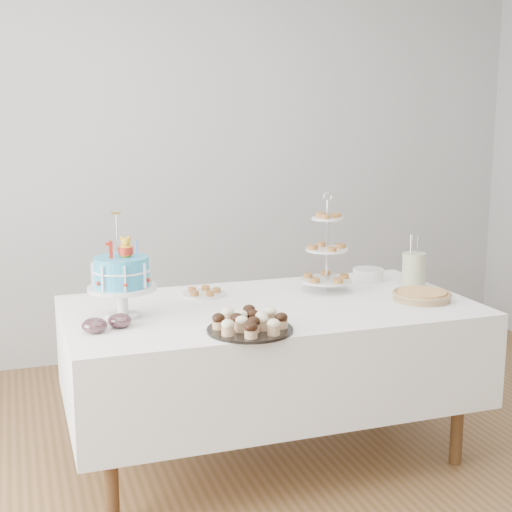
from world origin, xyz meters
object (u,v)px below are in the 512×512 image
object	(u,v)px
pastry_plate	(204,292)
jam_bowl_b	(95,326)
cupcake_tray	(250,322)
plate_stack	(368,274)
tiered_stand	(327,250)
birthday_cake	(122,290)
jam_bowl_a	(119,321)
pie	(422,295)
table	(270,350)
utensil_pitcher	(414,268)

from	to	relation	value
pastry_plate	jam_bowl_b	xyz separation A→B (m)	(-0.59, -0.46, 0.01)
cupcake_tray	plate_stack	world-z (taller)	cupcake_tray
tiered_stand	birthday_cake	bearing A→B (deg)	-171.53
plate_stack	birthday_cake	bearing A→B (deg)	-167.65
pastry_plate	jam_bowl_a	xyz separation A→B (m)	(-0.48, -0.42, 0.01)
plate_stack	pie	bearing A→B (deg)	-84.62
table	pie	distance (m)	0.78
pastry_plate	jam_bowl_a	world-z (taller)	jam_bowl_a
table	utensil_pitcher	xyz separation A→B (m)	(0.84, 0.11, 0.32)
birthday_cake	tiered_stand	bearing A→B (deg)	10.37
tiered_stand	utensil_pitcher	xyz separation A→B (m)	(0.48, -0.06, -0.12)
tiered_stand	plate_stack	size ratio (longest dim) A/B	3.03
jam_bowl_a	utensil_pitcher	size ratio (longest dim) A/B	0.37
jam_bowl_b	utensil_pitcher	bearing A→B (deg)	9.84
jam_bowl_b	pastry_plate	bearing A→B (deg)	38.25
table	jam_bowl_a	xyz separation A→B (m)	(-0.73, -0.14, 0.26)
cupcake_tray	jam_bowl_a	distance (m)	0.56
tiered_stand	pastry_plate	bearing A→B (deg)	169.37
cupcake_tray	utensil_pitcher	bearing A→B (deg)	24.26
birthday_cake	jam_bowl_b	bearing A→B (deg)	-125.50
jam_bowl_a	utensil_pitcher	distance (m)	1.59
pastry_plate	utensil_pitcher	distance (m)	1.11
jam_bowl_a	jam_bowl_b	bearing A→B (deg)	-158.21
plate_stack	jam_bowl_b	size ratio (longest dim) A/B	1.59
table	tiered_stand	distance (m)	0.59
birthday_cake	utensil_pitcher	distance (m)	1.54
table	pie	world-z (taller)	pie
birthday_cake	plate_stack	size ratio (longest dim) A/B	2.79
cupcake_tray	utensil_pitcher	xyz separation A→B (m)	(1.07, 0.48, 0.06)
birthday_cake	tiered_stand	size ratio (longest dim) A/B	0.92
pie	plate_stack	size ratio (longest dim) A/B	1.70
birthday_cake	pie	distance (m)	1.43
jam_bowl_b	cupcake_tray	bearing A→B (deg)	-17.14
table	cupcake_tray	xyz separation A→B (m)	(-0.23, -0.37, 0.27)
cupcake_tray	tiered_stand	xyz separation A→B (m)	(0.59, 0.54, 0.17)
utensil_pitcher	pie	bearing A→B (deg)	-125.07
birthday_cake	tiered_stand	world-z (taller)	tiered_stand
jam_bowl_a	utensil_pitcher	xyz separation A→B (m)	(1.57, 0.25, 0.07)
jam_bowl_b	utensil_pitcher	size ratio (longest dim) A/B	0.39
pie	plate_stack	xyz separation A→B (m)	(-0.04, 0.47, 0.01)
jam_bowl_a	pie	bearing A→B (deg)	-0.86
table	pastry_plate	size ratio (longest dim) A/B	8.61
tiered_stand	pastry_plate	size ratio (longest dim) A/B	2.28
table	cupcake_tray	world-z (taller)	cupcake_tray
table	utensil_pitcher	distance (m)	0.91
jam_bowl_b	tiered_stand	bearing A→B (deg)	16.14
tiered_stand	jam_bowl_b	xyz separation A→B (m)	(-1.20, -0.35, -0.18)
jam_bowl_a	birthday_cake	bearing A→B (deg)	75.79
cupcake_tray	utensil_pitcher	distance (m)	1.17
jam_bowl_a	jam_bowl_b	world-z (taller)	jam_bowl_b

